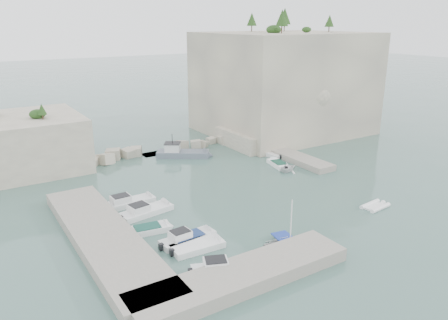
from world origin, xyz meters
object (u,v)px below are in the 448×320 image
tender_east_c (270,156)px  work_boat (183,157)px  tender_east_a (287,172)px  tender_east_d (254,151)px  motorboat_a (129,205)px  rowboat (290,247)px  motorboat_f (226,273)px  inflatable_dinghy (375,208)px  tender_east_b (278,166)px  motorboat_b (146,214)px  motorboat_d (188,241)px  motorboat_e (197,249)px  motorboat_c (148,232)px

tender_east_c → work_boat: size_ratio=0.52×
tender_east_a → tender_east_d: (1.92, 10.03, 0.00)m
motorboat_a → work_boat: bearing=41.8°
rowboat → tender_east_d: size_ratio=1.14×
motorboat_f → inflatable_dinghy: size_ratio=1.80×
motorboat_a → work_boat: work_boat is taller
tender_east_a → tender_east_c: tender_east_a is taller
tender_east_b → tender_east_d: size_ratio=1.15×
motorboat_b → rowboat: size_ratio=1.33×
inflatable_dinghy → work_boat: work_boat is taller
motorboat_d → motorboat_e: bearing=-92.8°
motorboat_d → tender_east_a: 22.14m
motorboat_a → inflatable_dinghy: 26.28m
motorboat_e → tender_east_c: bearing=41.5°
motorboat_b → motorboat_e: 9.17m
motorboat_d → work_boat: 25.64m
motorboat_b → motorboat_f: (1.01, -13.62, 0.00)m
motorboat_a → tender_east_b: bearing=2.0°
tender_east_c → tender_east_b: bearing=145.5°
motorboat_c → motorboat_b: bearing=76.8°
motorboat_b → tender_east_d: bearing=19.4°
motorboat_f → tender_east_c: (22.12, 22.60, 0.00)m
inflatable_dinghy → tender_east_b: tender_east_b is taller
motorboat_c → inflatable_dinghy: 23.88m
motorboat_e → motorboat_f: motorboat_f is taller
motorboat_c → rowboat: rowboat is taller
motorboat_d → tender_east_b: 23.64m
tender_east_a → motorboat_b: bearing=93.4°
motorboat_b → motorboat_a: bearing=93.6°
motorboat_c → tender_east_b: 24.21m
tender_east_c → motorboat_a: bearing=94.1°
motorboat_f → motorboat_d: bearing=113.5°
motorboat_c → tender_east_b: same height
motorboat_c → tender_east_b: bearing=28.7°
motorboat_d → motorboat_e: (0.05, -1.67, 0.00)m
tender_east_d → tender_east_a: bearing=164.6°
motorboat_c → motorboat_d: motorboat_d is taller
motorboat_a → tender_east_a: size_ratio=2.18×
motorboat_a → tender_east_c: bearing=11.7°
tender_east_d → tender_east_b: bearing=164.3°
motorboat_f → tender_east_d: 33.82m
motorboat_f → tender_east_a: (19.73, 15.95, 0.00)m
inflatable_dinghy → tender_east_c: size_ratio=0.77×
inflatable_dinghy → tender_east_c: bearing=78.5°
tender_east_a → work_boat: 15.74m
motorboat_e → work_boat: work_boat is taller
motorboat_b → tender_east_d: 25.81m
motorboat_c → motorboat_f: 10.08m
motorboat_b → motorboat_c: motorboat_b is taller
tender_east_d → inflatable_dinghy: bearing=171.8°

